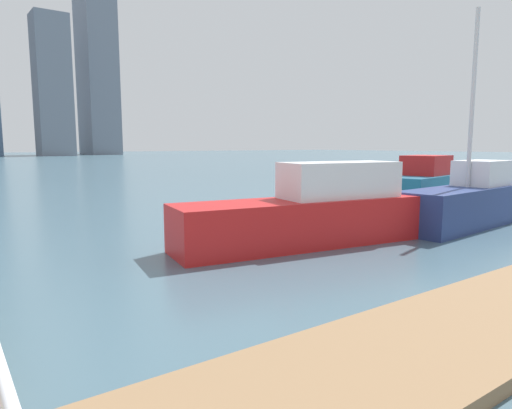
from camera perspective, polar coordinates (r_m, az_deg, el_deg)
ground_plane at (r=12.40m, az=-19.25°, el=-3.98°), size 300.00×300.00×0.00m
floating_dock at (r=7.21m, az=28.78°, el=-12.05°), size 12.79×2.00×0.18m
moored_boat_2 at (r=19.89m, az=21.29°, el=2.29°), size 6.47×2.97×1.98m
moored_boat_3 at (r=11.00m, az=7.94°, el=-1.01°), size 7.06×2.55×1.98m
moored_boat_4 at (r=14.77m, az=25.38°, el=0.41°), size 5.73×1.93×6.21m
skyline_tower_3 at (r=109.69m, az=-24.44°, el=13.54°), size 7.16×6.94×30.00m
skyline_tower_4 at (r=124.09m, az=-19.85°, el=22.29°), size 7.46×11.69×69.55m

